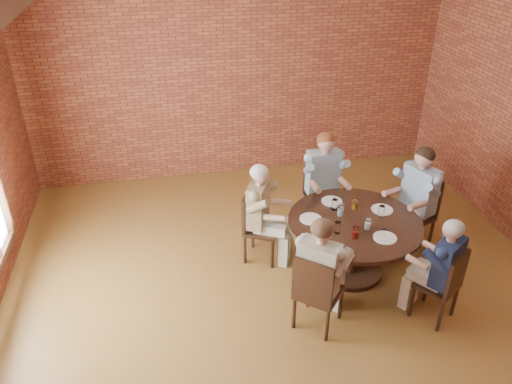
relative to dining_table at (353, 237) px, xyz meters
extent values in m
plane|color=brown|center=(-0.86, -0.52, -0.53)|extent=(7.00, 7.00, 0.00)
plane|color=brown|center=(-0.86, 2.98, 1.17)|extent=(7.00, 0.00, 7.00)
cylinder|color=#341E11|center=(0.00, 0.00, -0.50)|extent=(0.78, 0.78, 0.06)
cylinder|color=#341E11|center=(0.00, 0.00, -0.18)|extent=(0.22, 0.22, 0.64)
cylinder|color=#321B12|center=(0.00, 0.00, 0.20)|extent=(1.57, 1.57, 0.05)
cube|color=#341E11|center=(0.97, 0.41, -0.10)|extent=(0.60, 0.60, 0.04)
cube|color=#341E11|center=(1.17, 0.49, 0.18)|extent=(0.21, 0.44, 0.52)
cylinder|color=#341E11|center=(0.71, 0.52, -0.32)|extent=(0.04, 0.04, 0.41)
cylinder|color=#341E11|center=(0.87, 0.15, -0.32)|extent=(0.04, 0.04, 0.41)
cylinder|color=#341E11|center=(1.08, 0.67, -0.32)|extent=(0.04, 0.04, 0.41)
cylinder|color=#341E11|center=(1.23, 0.30, -0.32)|extent=(0.04, 0.04, 0.41)
cube|color=#341E11|center=(-0.03, 1.06, -0.10)|extent=(0.47, 0.47, 0.04)
cube|color=#341E11|center=(-0.03, 1.27, 0.18)|extent=(0.46, 0.05, 0.52)
cylinder|color=#341E11|center=(-0.22, 0.85, -0.32)|extent=(0.04, 0.04, 0.41)
cylinder|color=#341E11|center=(0.18, 0.86, -0.32)|extent=(0.04, 0.04, 0.41)
cylinder|color=#341E11|center=(-0.23, 1.25, -0.32)|extent=(0.04, 0.04, 0.41)
cylinder|color=#341E11|center=(0.17, 1.26, -0.32)|extent=(0.04, 0.04, 0.41)
cube|color=#341E11|center=(-1.00, 0.51, -0.10)|extent=(0.56, 0.56, 0.04)
cube|color=#341E11|center=(-1.16, 0.60, 0.16)|extent=(0.23, 0.39, 0.48)
cylinder|color=#341E11|center=(-0.92, 0.27, -0.32)|extent=(0.04, 0.04, 0.41)
cylinder|color=#341E11|center=(-0.76, 0.59, -0.32)|extent=(0.04, 0.04, 0.41)
cylinder|color=#341E11|center=(-1.24, 0.43, -0.32)|extent=(0.04, 0.04, 0.41)
cylinder|color=#341E11|center=(-1.07, 0.75, -0.32)|extent=(0.04, 0.04, 0.41)
cube|color=#341E11|center=(-0.66, -0.75, -0.10)|extent=(0.61, 0.61, 0.04)
cube|color=#341E11|center=(-0.79, -0.90, 0.17)|extent=(0.35, 0.32, 0.50)
cylinder|color=#341E11|center=(-0.40, -0.74, -0.32)|extent=(0.04, 0.04, 0.41)
cylinder|color=#341E11|center=(-0.68, -0.49, -0.32)|extent=(0.04, 0.04, 0.41)
cylinder|color=#341E11|center=(-0.64, -1.02, -0.32)|extent=(0.04, 0.04, 0.41)
cylinder|color=#341E11|center=(-0.93, -0.77, -0.32)|extent=(0.04, 0.04, 0.41)
cube|color=#341E11|center=(0.61, -0.90, -0.10)|extent=(0.54, 0.54, 0.04)
cube|color=#341E11|center=(0.71, -1.04, 0.14)|extent=(0.35, 0.25, 0.45)
cylinder|color=#341E11|center=(0.65, -0.67, -0.32)|extent=(0.04, 0.04, 0.41)
cylinder|color=#341E11|center=(0.38, -0.85, -0.32)|extent=(0.04, 0.04, 0.41)
cylinder|color=#341E11|center=(0.84, -0.94, -0.32)|extent=(0.04, 0.04, 0.41)
cylinder|color=#341E11|center=(0.56, -1.13, -0.32)|extent=(0.04, 0.04, 0.41)
cylinder|color=white|center=(0.41, 0.16, 0.23)|extent=(0.26, 0.26, 0.01)
cylinder|color=white|center=(-0.12, 0.47, 0.23)|extent=(0.26, 0.26, 0.01)
cylinder|color=white|center=(-0.50, 0.14, 0.23)|extent=(0.26, 0.26, 0.01)
cylinder|color=white|center=(0.19, -0.40, 0.23)|extent=(0.26, 0.26, 0.01)
cylinder|color=white|center=(0.34, 0.04, 0.29)|extent=(0.07, 0.07, 0.14)
cylinder|color=white|center=(0.09, 0.26, 0.29)|extent=(0.07, 0.07, 0.14)
cylinder|color=white|center=(-0.16, 0.29, 0.29)|extent=(0.07, 0.07, 0.14)
cylinder|color=white|center=(-0.13, 0.15, 0.29)|extent=(0.07, 0.07, 0.14)
cylinder|color=white|center=(-0.29, -0.19, 0.29)|extent=(0.07, 0.07, 0.14)
cylinder|color=white|center=(-0.13, -0.32, 0.29)|extent=(0.07, 0.07, 0.14)
cylinder|color=white|center=(0.07, -0.19, 0.29)|extent=(0.07, 0.07, 0.14)
cube|color=black|center=(0.26, -0.31, 0.23)|extent=(0.13, 0.17, 0.01)
camera|label=1|loc=(-2.11, -4.55, 3.42)|focal=35.00mm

